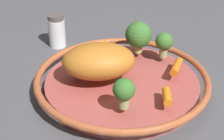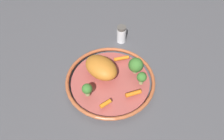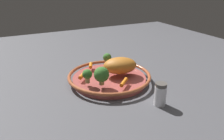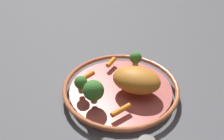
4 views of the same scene
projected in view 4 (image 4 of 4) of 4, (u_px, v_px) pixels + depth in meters
The scene contains 9 objects.
ground_plane at pixel (121, 95), 0.93m from camera, with size 2.07×2.07×0.00m, color #4C4C51.
serving_bowl at pixel (121, 90), 0.92m from camera, with size 0.34×0.34×0.04m.
roast_chicken_piece at pixel (136, 80), 0.88m from camera, with size 0.14×0.10×0.07m, color #BD6E24.
baby_carrot_back at pixel (111, 62), 0.99m from camera, with size 0.01×0.01×0.04m, color orange.
baby_carrot_center at pixel (121, 110), 0.82m from camera, with size 0.01×0.01×0.06m, color orange.
baby_carrot_left at pixel (86, 77), 0.93m from camera, with size 0.02×0.02×0.06m, color orange.
broccoli_floret_edge at pixel (94, 91), 0.83m from camera, with size 0.06×0.06×0.07m.
broccoli_floret_large at pixel (81, 83), 0.87m from camera, with size 0.04×0.04×0.05m.
broccoli_floret_mid at pixel (136, 58), 0.97m from camera, with size 0.04×0.04×0.05m.
Camera 4 is at (0.70, 0.04, 0.61)m, focal length 49.78 mm.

